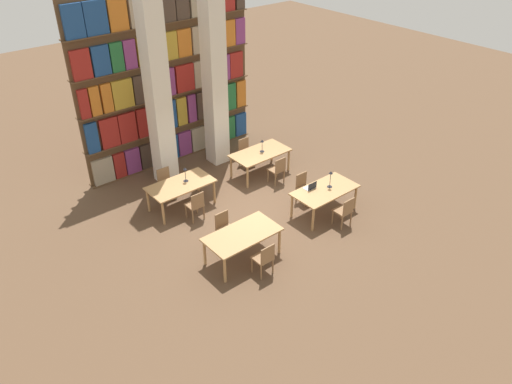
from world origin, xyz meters
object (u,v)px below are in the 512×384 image
reading_table_2 (181,186)px  desk_lamp_1 (185,172)px  chair_1 (225,228)px  chair_4 (196,205)px  desk_lamp_2 (262,144)px  pillar_left (157,88)px  reading_table_0 (242,236)px  chair_5 (166,182)px  laptop (310,187)px  reading_table_3 (260,155)px  chair_2 (344,211)px  pillar_center (214,73)px  chair_0 (264,258)px  desk_lamp_0 (331,176)px  reading_table_1 (325,192)px  chair_6 (278,169)px  chair_3 (304,187)px

reading_table_2 → desk_lamp_1: bearing=8.9°
chair_1 → chair_4: bearing=-90.5°
chair_4 → desk_lamp_2: 3.18m
pillar_left → chair_4: size_ratio=6.77×
reading_table_0 → chair_5: (0.05, 3.66, -0.20)m
laptop → reading_table_3: laptop is taller
pillar_left → reading_table_0: bearing=-96.8°
chair_2 → reading_table_0: bearing=167.6°
chair_4 → chair_1: bearing=-90.5°
laptop → chair_4: size_ratio=0.36×
desk_lamp_2 → chair_2: bearing=-92.1°
chair_1 → chair_2: (2.91, -1.42, 0.00)m
pillar_center → chair_5: 3.61m
chair_0 → pillar_left: bearing=84.6°
pillar_left → desk_lamp_0: bearing=-58.8°
pillar_left → desk_lamp_0: 5.44m
reading_table_1 → pillar_center: bearing=96.3°
reading_table_0 → chair_6: bearing=35.1°
chair_2 → chair_6: size_ratio=1.00×
chair_4 → reading_table_3: bearing=15.2°
chair_0 → chair_3: (2.91, 1.67, 0.00)m
pillar_center → reading_table_3: pillar_center is taller
laptop → desk_lamp_0: bearing=148.7°
reading_table_2 → chair_4: bearing=-92.5°
pillar_center → desk_lamp_2: (0.58, -1.58, -1.96)m
desk_lamp_0 → chair_5: 4.75m
chair_1 → chair_4: size_ratio=1.00×
desk_lamp_1 → reading_table_3: 2.75m
pillar_left → chair_4: (-0.48, -2.38, -2.52)m
laptop → desk_lamp_2: (0.37, 2.49, 0.24)m
chair_0 → chair_5: size_ratio=1.00×
reading_table_1 → reading_table_2: size_ratio=1.00×
chair_2 → desk_lamp_2: size_ratio=2.15×
chair_4 → desk_lamp_1: (0.23, 0.80, 0.58)m
reading_table_1 → desk_lamp_1: 3.91m
chair_3 → pillar_center: bearing=-82.9°
chair_1 → chair_5: 2.89m
chair_4 → desk_lamp_0: bearing=-32.3°
laptop → chair_5: size_ratio=0.36×
chair_1 → reading_table_0: bearing=87.2°
chair_4 → desk_lamp_2: desk_lamp_2 is taller
chair_0 → laptop: bearing=24.1°
reading_table_0 → chair_3: 3.09m
chair_2 → chair_4: (-2.90, 2.76, 0.00)m
pillar_left → desk_lamp_0: (2.64, -4.36, -1.90)m
pillar_left → chair_2: (2.42, -5.14, -2.52)m
chair_2 → laptop: 1.14m
chair_2 → desk_lamp_0: desk_lamp_0 is taller
chair_6 → desk_lamp_2: bearing=88.1°
chair_6 → reading_table_2: bearing=165.9°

